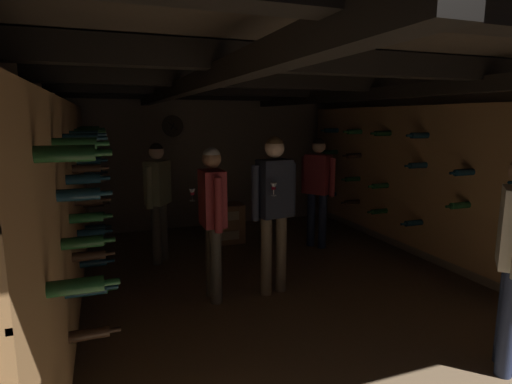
{
  "coord_description": "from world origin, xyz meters",
  "views": [
    {
      "loc": [
        -1.71,
        -3.86,
        1.9
      ],
      "look_at": [
        -0.1,
        0.5,
        1.06
      ],
      "focal_mm": 29.06,
      "sensor_mm": 36.0,
      "label": 1
    }
  ],
  "objects_px": {
    "display_bottle": "(219,197)",
    "person_guest_far_right": "(318,183)",
    "person_host_center": "(274,200)",
    "person_guest_mid_left": "(212,210)",
    "wine_crate_stack": "(226,223)",
    "person_guest_far_left": "(158,192)"
  },
  "relations": [
    {
      "from": "person_guest_far_right",
      "to": "person_host_center",
      "type": "bearing_deg",
      "value": -133.47
    },
    {
      "from": "wine_crate_stack",
      "to": "person_guest_mid_left",
      "type": "distance_m",
      "value": 2.14
    },
    {
      "from": "person_guest_far_right",
      "to": "person_guest_far_left",
      "type": "bearing_deg",
      "value": 176.69
    },
    {
      "from": "display_bottle",
      "to": "person_host_center",
      "type": "relative_size",
      "value": 0.2
    },
    {
      "from": "wine_crate_stack",
      "to": "person_guest_far_left",
      "type": "bearing_deg",
      "value": -152.84
    },
    {
      "from": "person_guest_mid_left",
      "to": "person_guest_far_right",
      "type": "bearing_deg",
      "value": 33.21
    },
    {
      "from": "display_bottle",
      "to": "person_guest_far_right",
      "type": "height_order",
      "value": "person_guest_far_right"
    },
    {
      "from": "person_host_center",
      "to": "person_guest_far_right",
      "type": "bearing_deg",
      "value": 46.53
    },
    {
      "from": "person_host_center",
      "to": "person_guest_far_right",
      "type": "relative_size",
      "value": 1.06
    },
    {
      "from": "display_bottle",
      "to": "person_host_center",
      "type": "height_order",
      "value": "person_host_center"
    },
    {
      "from": "person_host_center",
      "to": "wine_crate_stack",
      "type": "bearing_deg",
      "value": 89.06
    },
    {
      "from": "wine_crate_stack",
      "to": "person_guest_far_right",
      "type": "xyz_separation_m",
      "value": [
        1.2,
        -0.68,
        0.67
      ]
    },
    {
      "from": "display_bottle",
      "to": "person_guest_far_right",
      "type": "bearing_deg",
      "value": -25.41
    },
    {
      "from": "person_guest_mid_left",
      "to": "person_guest_far_right",
      "type": "xyz_separation_m",
      "value": [
        1.89,
        1.24,
        -0.0
      ]
    },
    {
      "from": "wine_crate_stack",
      "to": "person_host_center",
      "type": "distance_m",
      "value": 2.11
    },
    {
      "from": "wine_crate_stack",
      "to": "person_guest_far_right",
      "type": "height_order",
      "value": "person_guest_far_right"
    },
    {
      "from": "wine_crate_stack",
      "to": "person_host_center",
      "type": "bearing_deg",
      "value": -90.94
    },
    {
      "from": "display_bottle",
      "to": "person_host_center",
      "type": "bearing_deg",
      "value": -87.49
    },
    {
      "from": "wine_crate_stack",
      "to": "person_guest_mid_left",
      "type": "relative_size",
      "value": 0.37
    },
    {
      "from": "wine_crate_stack",
      "to": "display_bottle",
      "type": "distance_m",
      "value": 0.45
    },
    {
      "from": "person_guest_mid_left",
      "to": "person_guest_far_left",
      "type": "height_order",
      "value": "person_guest_mid_left"
    },
    {
      "from": "display_bottle",
      "to": "person_guest_far_right",
      "type": "xyz_separation_m",
      "value": [
        1.32,
        -0.63,
        0.23
      ]
    }
  ]
}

